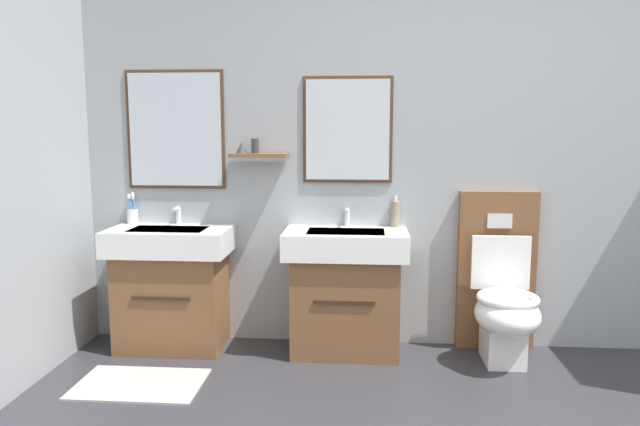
% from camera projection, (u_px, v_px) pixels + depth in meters
% --- Properties ---
extents(wall_back, '(5.18, 0.27, 2.51)m').
position_uv_depth(wall_back, '(471.00, 149.00, 3.72)').
color(wall_back, '#999EA3').
rests_on(wall_back, ground).
extents(bath_mat, '(0.68, 0.44, 0.01)m').
position_uv_depth(bath_mat, '(140.00, 384.00, 3.23)').
color(bath_mat, '#9E9993').
rests_on(bath_mat, ground).
extents(vanity_sink_left, '(0.75, 0.46, 0.77)m').
position_uv_depth(vanity_sink_left, '(172.00, 285.00, 3.74)').
color(vanity_sink_left, brown).
rests_on(vanity_sink_left, ground).
extents(tap_on_left_sink, '(0.03, 0.13, 0.11)m').
position_uv_depth(tap_on_left_sink, '(177.00, 213.00, 3.84)').
color(tap_on_left_sink, silver).
rests_on(tap_on_left_sink, vanity_sink_left).
extents(vanity_sink_right, '(0.75, 0.46, 0.77)m').
position_uv_depth(vanity_sink_right, '(346.00, 288.00, 3.66)').
color(vanity_sink_right, brown).
rests_on(vanity_sink_right, ground).
extents(tap_on_right_sink, '(0.03, 0.13, 0.11)m').
position_uv_depth(tap_on_right_sink, '(347.00, 215.00, 3.76)').
color(tap_on_right_sink, silver).
rests_on(tap_on_right_sink, vanity_sink_right).
extents(toilet, '(0.48, 0.62, 1.00)m').
position_uv_depth(toilet, '(501.00, 297.00, 3.58)').
color(toilet, brown).
rests_on(toilet, ground).
extents(toothbrush_cup, '(0.07, 0.07, 0.21)m').
position_uv_depth(toothbrush_cup, '(133.00, 215.00, 3.85)').
color(toothbrush_cup, silver).
rests_on(toothbrush_cup, vanity_sink_left).
extents(soap_dispenser, '(0.06, 0.06, 0.20)m').
position_uv_depth(soap_dispenser, '(395.00, 213.00, 3.73)').
color(soap_dispenser, gray).
rests_on(soap_dispenser, vanity_sink_right).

